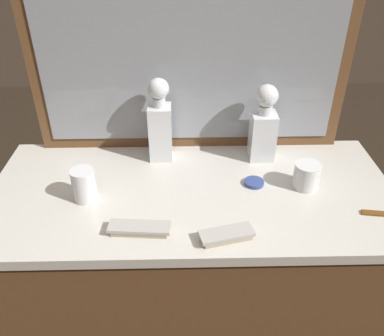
# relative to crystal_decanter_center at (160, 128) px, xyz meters

# --- Properties ---
(dresser) EXTENTS (1.26, 0.58, 0.86)m
(dresser) POSITION_rel_crystal_decanter_center_xyz_m (0.10, -0.19, -0.55)
(dresser) COLOR brown
(dresser) RESTS_ON ground_plane
(dresser_mirror) EXTENTS (1.06, 0.03, 0.68)m
(dresser_mirror) POSITION_rel_crystal_decanter_center_xyz_m (0.10, 0.08, 0.22)
(dresser_mirror) COLOR brown
(dresser_mirror) RESTS_ON dresser
(crystal_decanter_center) EXTENTS (0.08, 0.08, 0.29)m
(crystal_decanter_center) POSITION_rel_crystal_decanter_center_xyz_m (0.00, 0.00, 0.00)
(crystal_decanter_center) COLOR white
(crystal_decanter_center) RESTS_ON dresser
(crystal_decanter_left) EXTENTS (0.08, 0.08, 0.27)m
(crystal_decanter_left) POSITION_rel_crystal_decanter_center_xyz_m (0.35, -0.01, -0.01)
(crystal_decanter_left) COLOR white
(crystal_decanter_left) RESTS_ON dresser
(crystal_tumbler_left) EXTENTS (0.08, 0.08, 0.08)m
(crystal_tumbler_left) POSITION_rel_crystal_decanter_center_xyz_m (0.46, -0.19, -0.08)
(crystal_tumbler_left) COLOR white
(crystal_tumbler_left) RESTS_ON dresser
(crystal_tumbler_far_left) EXTENTS (0.07, 0.07, 0.10)m
(crystal_tumbler_far_left) POSITION_rel_crystal_decanter_center_xyz_m (-0.22, -0.23, -0.07)
(crystal_tumbler_far_left) COLOR white
(crystal_tumbler_far_left) RESTS_ON dresser
(silver_brush_far_left) EXTENTS (0.17, 0.06, 0.02)m
(silver_brush_far_left) POSITION_rel_crystal_decanter_center_xyz_m (-0.04, -0.39, -0.10)
(silver_brush_far_left) COLOR #B7A88C
(silver_brush_far_left) RESTS_ON dresser
(silver_brush_rear) EXTENTS (0.15, 0.09, 0.02)m
(silver_brush_rear) POSITION_rel_crystal_decanter_center_xyz_m (0.19, -0.42, -0.10)
(silver_brush_rear) COLOR #B7A88C
(silver_brush_rear) RESTS_ON dresser
(porcelain_dish) EXTENTS (0.06, 0.06, 0.01)m
(porcelain_dish) POSITION_rel_crystal_decanter_center_xyz_m (0.30, -0.17, -0.11)
(porcelain_dish) COLOR #33478C
(porcelain_dish) RESTS_ON dresser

